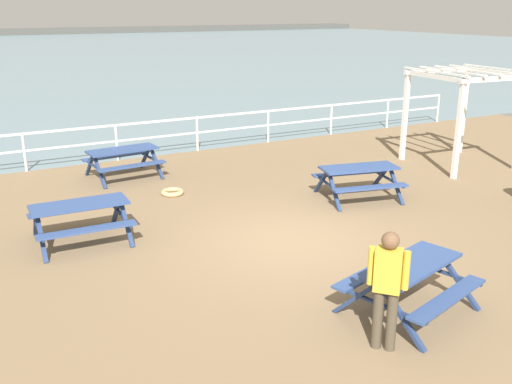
# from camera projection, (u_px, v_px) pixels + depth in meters

# --- Properties ---
(ground_plane) EXTENTS (30.00, 24.00, 0.20)m
(ground_plane) POSITION_uv_depth(u_px,v_px,m) (291.00, 246.00, 11.26)
(ground_plane) COLOR #846B4C
(sea_band) EXTENTS (142.00, 90.00, 0.01)m
(sea_band) POSITION_uv_depth(u_px,v_px,m) (4.00, 54.00, 55.50)
(sea_band) COLOR gray
(sea_band) RESTS_ON ground
(seaward_railing) EXTENTS (23.07, 0.07, 1.08)m
(seaward_railing) POSITION_uv_depth(u_px,v_px,m) (158.00, 131.00, 17.50)
(seaward_railing) COLOR white
(seaward_railing) RESTS_ON ground
(picnic_table_near_left) EXTENTS (1.83, 1.58, 0.80)m
(picnic_table_near_left) POSITION_uv_depth(u_px,v_px,m) (80.00, 213.00, 11.06)
(picnic_table_near_left) COLOR #334C84
(picnic_table_near_left) RESTS_ON ground
(picnic_table_mid_centre) EXTENTS (2.08, 1.86, 0.80)m
(picnic_table_mid_centre) POSITION_uv_depth(u_px,v_px,m) (359.00, 175.00, 13.57)
(picnic_table_mid_centre) COLOR #334C84
(picnic_table_mid_centre) RESTS_ON ground
(picnic_table_far_right) EXTENTS (1.92, 1.68, 0.80)m
(picnic_table_far_right) POSITION_uv_depth(u_px,v_px,m) (123.00, 156.00, 15.27)
(picnic_table_far_right) COLOR #334C84
(picnic_table_far_right) RESTS_ON ground
(picnic_table_seaward) EXTENTS (2.15, 1.94, 0.80)m
(picnic_table_seaward) POSITION_uv_depth(u_px,v_px,m) (410.00, 276.00, 8.47)
(picnic_table_seaward) COLOR #334C84
(picnic_table_seaward) RESTS_ON ground
(visitor) EXTENTS (0.39, 0.42, 1.66)m
(visitor) POSITION_uv_depth(u_px,v_px,m) (387.00, 284.00, 7.43)
(visitor) COLOR #4C4233
(visitor) RESTS_ON ground
(lattice_pergola) EXTENTS (2.61, 2.72, 2.70)m
(lattice_pergola) POSITION_uv_depth(u_px,v_px,m) (464.00, 95.00, 16.11)
(lattice_pergola) COLOR white
(lattice_pergola) RESTS_ON ground
(rope_coil) EXTENTS (0.55, 0.55, 0.11)m
(rope_coil) POSITION_uv_depth(u_px,v_px,m) (172.00, 192.00, 14.02)
(rope_coil) COLOR tan
(rope_coil) RESTS_ON ground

